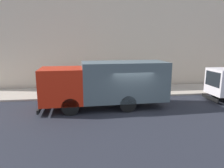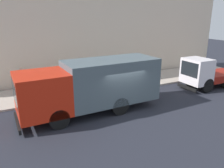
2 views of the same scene
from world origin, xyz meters
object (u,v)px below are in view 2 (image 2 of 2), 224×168
object	(u,v)px
pedestrian_walking	(22,78)
traffic_cone_orange	(37,95)
large_utility_truck	(92,84)
small_flatbed_truck	(206,74)

from	to	relation	value
pedestrian_walking	traffic_cone_orange	size ratio (longest dim) A/B	2.65
pedestrian_walking	large_utility_truck	bearing A→B (deg)	165.96
pedestrian_walking	traffic_cone_orange	bearing A→B (deg)	149.22
traffic_cone_orange	small_flatbed_truck	bearing A→B (deg)	-102.69
large_utility_truck	pedestrian_walking	world-z (taller)	large_utility_truck
pedestrian_walking	traffic_cone_orange	world-z (taller)	pedestrian_walking
pedestrian_walking	traffic_cone_orange	xyz separation A→B (m)	(-2.63, -0.64, -0.59)
small_flatbed_truck	pedestrian_walking	size ratio (longest dim) A/B	2.98
small_flatbed_truck	pedestrian_walking	distance (m)	14.06
small_flatbed_truck	traffic_cone_orange	bearing A→B (deg)	76.82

